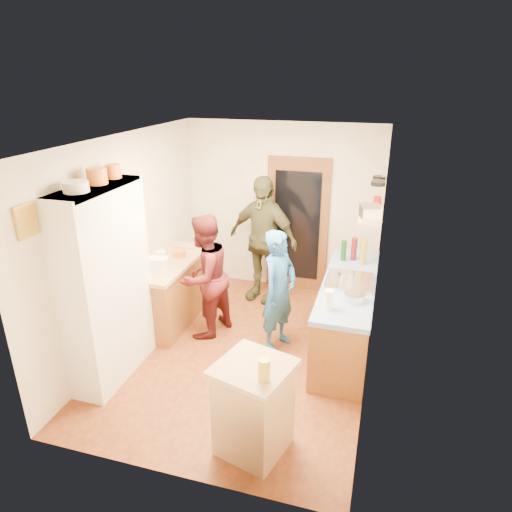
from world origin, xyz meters
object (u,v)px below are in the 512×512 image
at_px(island_base, 254,410).
at_px(person_back, 263,240).
at_px(right_counter_base, 347,315).
at_px(hutch_body, 107,285).
at_px(person_left, 208,276).
at_px(person_hob, 280,292).

bearing_deg(island_base, person_back, 103.86).
xyz_separation_m(right_counter_base, island_base, (-0.63, -2.00, 0.01)).
distance_m(right_counter_base, person_back, 1.74).
height_order(hutch_body, person_left, hutch_body).
distance_m(island_base, person_left, 2.16).
relative_size(island_base, person_left, 0.52).
bearing_deg(island_base, right_counter_base, 72.59).
xyz_separation_m(hutch_body, right_counter_base, (2.50, 1.30, -0.68)).
xyz_separation_m(hutch_body, person_left, (0.73, 1.10, -0.28)).
distance_m(right_counter_base, person_left, 1.82).
bearing_deg(right_counter_base, island_base, -107.41).
xyz_separation_m(hutch_body, person_hob, (1.70, 1.01, -0.33)).
distance_m(person_hob, person_back, 1.38).
height_order(hutch_body, island_base, hutch_body).
bearing_deg(person_back, person_hob, -50.30).
distance_m(right_counter_base, island_base, 2.09).
relative_size(person_left, person_back, 0.86).
bearing_deg(person_left, hutch_body, -15.13).
bearing_deg(person_hob, right_counter_base, -49.97).
bearing_deg(person_left, right_counter_base, 115.07).
xyz_separation_m(right_counter_base, person_back, (-1.36, 0.96, 0.53)).
height_order(person_hob, person_left, person_left).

